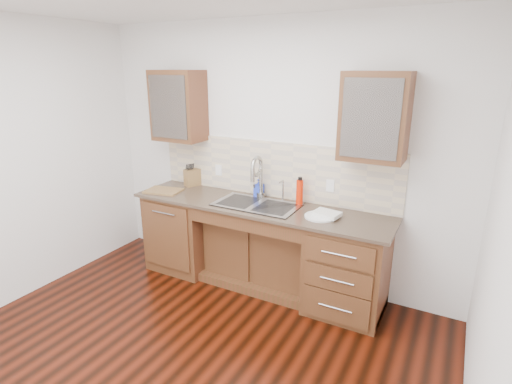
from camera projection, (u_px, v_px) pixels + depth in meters
The scene contains 24 objects.
ground at pixel (171, 375), 3.09m from camera, with size 4.00×3.50×0.10m, color #3E1005.
wall_back at pixel (274, 155), 4.18m from camera, with size 4.00×0.10×2.70m, color white.
base_cabinet_left at pixel (185, 230), 4.58m from camera, with size 0.70×0.62×0.88m, color #593014.
base_cabinet_center at pixel (262, 251), 4.26m from camera, with size 1.20×0.44×0.70m, color #593014.
base_cabinet_right at pixel (348, 267), 3.73m from camera, with size 0.70×0.62×0.88m, color #593014.
countertop at pixel (257, 206), 4.01m from camera, with size 2.70×0.65×0.03m, color #84705B.
backsplash at pixel (271, 169), 4.18m from camera, with size 2.70×0.02×0.59m, color beige.
sink at pixel (256, 213), 4.01m from camera, with size 0.84×0.46×0.19m, color #9E9EA5.
faucet at pixel (261, 179), 4.15m from camera, with size 0.04×0.04×0.40m, color #999993.
filter_tap at pixel (283, 190), 4.07m from camera, with size 0.02×0.02×0.24m, color #999993.
upper_cabinet_left at pixel (179, 106), 4.33m from camera, with size 0.55×0.34×0.75m, color #593014.
upper_cabinet_right at pixel (375, 117), 3.38m from camera, with size 0.55×0.34×0.75m, color #593014.
outlet_left at pixel (219, 170), 4.48m from camera, with size 0.08×0.01×0.12m, color white.
outlet_right at pixel (330, 186), 3.90m from camera, with size 0.08×0.01×0.12m, color white.
soap_bottle at pixel (259, 188), 4.22m from camera, with size 0.09×0.09×0.20m, color blue.
water_bottle at pixel (300, 193), 3.96m from camera, with size 0.07×0.07×0.26m, color red.
plate at pixel (320, 216), 3.66m from camera, with size 0.29×0.29×0.02m, color white.
dish_towel at pixel (327, 214), 3.66m from camera, with size 0.24×0.17×0.04m, color white.
knife_block at pixel (192, 177), 4.62m from camera, with size 0.11×0.18×0.20m, color #946947.
cutting_board at pixel (164, 191), 4.42m from camera, with size 0.38×0.27×0.02m, color brown.
cup_left_a at pixel (172, 110), 4.38m from camera, with size 0.12×0.12×0.10m, color white.
cup_left_b at pixel (185, 112), 4.31m from camera, with size 0.09×0.09×0.08m, color silver.
cup_right_a at pixel (358, 122), 3.46m from camera, with size 0.13×0.13×0.10m, color white.
cup_right_b at pixel (379, 124), 3.38m from camera, with size 0.10×0.10×0.09m, color white.
Camera 1 is at (1.77, -1.91, 2.23)m, focal length 28.00 mm.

